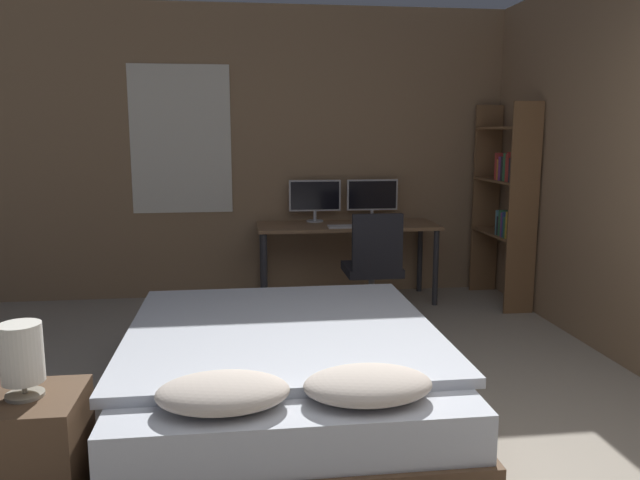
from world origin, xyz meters
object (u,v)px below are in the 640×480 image
at_px(monitor_right, 372,197).
at_px(office_chair, 373,278).
at_px(monitor_left, 315,198).
at_px(bedside_lamp, 22,355).
at_px(nightstand, 30,454).
at_px(bookshelf, 508,194).
at_px(keyboard, 351,226).
at_px(computer_mouse, 383,225).
at_px(desk, 347,233).
at_px(bed, 284,376).

relative_size(monitor_right, office_chair, 0.53).
bearing_deg(monitor_left, monitor_right, 0.00).
relative_size(bedside_lamp, office_chair, 0.33).
height_order(nightstand, bookshelf, bookshelf).
distance_m(keyboard, computer_mouse, 0.29).
distance_m(desk, monitor_right, 0.46).
distance_m(keyboard, bookshelf, 1.44).
bearing_deg(office_chair, nightstand, -129.07).
distance_m(desk, monitor_left, 0.46).
bearing_deg(computer_mouse, bedside_lamp, -126.78).
xyz_separation_m(keyboard, computer_mouse, (0.29, 0.00, 0.01)).
xyz_separation_m(keyboard, bookshelf, (1.41, -0.08, 0.27)).
height_order(bedside_lamp, monitor_right, monitor_right).
height_order(desk, monitor_left, monitor_left).
xyz_separation_m(monitor_right, bookshelf, (1.13, -0.48, 0.06)).
distance_m(monitor_right, computer_mouse, 0.45).
height_order(monitor_right, bookshelf, bookshelf).
bearing_deg(monitor_right, office_chair, -101.16).
bearing_deg(bedside_lamp, bed, 32.62).
distance_m(monitor_left, bookshelf, 1.75).
distance_m(desk, computer_mouse, 0.37).
bearing_deg(office_chair, bookshelf, 16.13).
bearing_deg(desk, computer_mouse, -33.49).
height_order(bed, monitor_right, monitor_right).
relative_size(bed, office_chair, 2.26).
relative_size(bedside_lamp, monitor_left, 0.63).
relative_size(bed, computer_mouse, 29.62).
bearing_deg(monitor_left, bedside_lamp, -115.78).
bearing_deg(monitor_right, computer_mouse, -86.96).
xyz_separation_m(bed, monitor_left, (0.48, 2.56, 0.70)).
relative_size(monitor_left, monitor_right, 1.00).
bearing_deg(bedside_lamp, monitor_left, 64.22).
relative_size(desk, monitor_right, 3.38).
xyz_separation_m(nightstand, keyboard, (1.85, 2.87, 0.48)).
height_order(bed, nightstand, bed).
xyz_separation_m(bed, computer_mouse, (1.05, 2.17, 0.49)).
height_order(nightstand, monitor_right, monitor_right).
bearing_deg(monitor_left, desk, -35.93).
distance_m(monitor_left, computer_mouse, 0.72).
bearing_deg(monitor_right, keyboard, -124.84).
bearing_deg(monitor_left, office_chair, -66.01).
distance_m(monitor_right, bookshelf, 1.23).
bearing_deg(computer_mouse, bed, -115.81).
bearing_deg(bookshelf, bed, -136.05).
xyz_separation_m(bed, nightstand, (-1.10, -0.70, 0.00)).
bearing_deg(keyboard, nightstand, -122.82).
bearing_deg(nightstand, office_chair, 50.93).
bearing_deg(office_chair, monitor_right, 78.84).
height_order(keyboard, bookshelf, bookshelf).
bearing_deg(monitor_right, bookshelf, -22.76).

